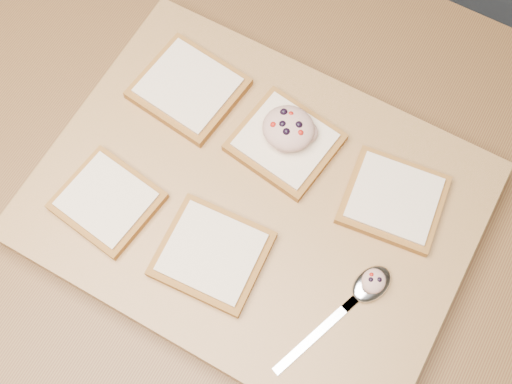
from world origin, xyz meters
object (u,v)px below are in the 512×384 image
(spoon, at_px, (364,291))
(cutting_board, at_px, (256,204))
(tuna_salad_dollop, at_px, (289,128))
(bread_far_center, at_px, (285,142))

(spoon, bearing_deg, cutting_board, 165.85)
(tuna_salad_dollop, xyz_separation_m, spoon, (0.18, -0.14, -0.03))
(bread_far_center, xyz_separation_m, tuna_salad_dollop, (-0.00, 0.01, 0.02))
(tuna_salad_dollop, height_order, spoon, tuna_salad_dollop)
(cutting_board, bearing_deg, spoon, -14.15)
(bread_far_center, distance_m, spoon, 0.22)
(cutting_board, distance_m, tuna_salad_dollop, 0.11)
(bread_far_center, relative_size, tuna_salad_dollop, 2.02)
(bread_far_center, bearing_deg, spoon, -35.98)
(tuna_salad_dollop, relative_size, spoon, 0.38)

